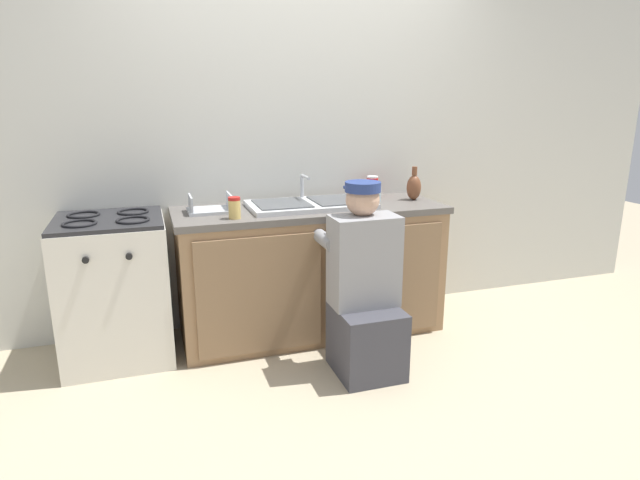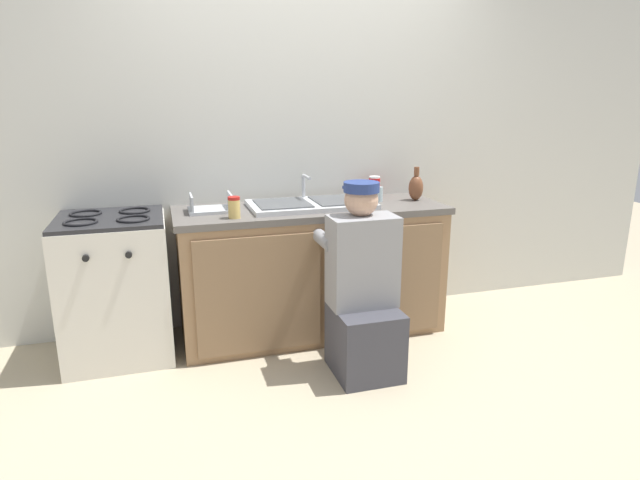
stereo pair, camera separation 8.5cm
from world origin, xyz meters
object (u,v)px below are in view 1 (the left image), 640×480
(stove_range, at_px, (115,289))
(dish_rack_tray, at_px, (211,208))
(condiment_jar, at_px, (234,208))
(soda_cup_red, at_px, (372,187))
(sink_double_basin, at_px, (310,204))
(plumber_person, at_px, (365,295))
(vase_decorative, at_px, (414,187))
(water_glass, at_px, (377,194))

(stove_range, xyz_separation_m, dish_rack_tray, (0.60, 0.04, 0.45))
(condiment_jar, bearing_deg, soda_cup_red, 19.84)
(soda_cup_red, distance_m, condiment_jar, 1.11)
(sink_double_basin, distance_m, plumber_person, 0.77)
(plumber_person, distance_m, soda_cup_red, 1.02)
(vase_decorative, bearing_deg, plumber_person, -134.50)
(sink_double_basin, bearing_deg, condiment_jar, -159.76)
(vase_decorative, height_order, condiment_jar, vase_decorative)
(sink_double_basin, height_order, vase_decorative, vase_decorative)
(soda_cup_red, height_order, dish_rack_tray, soda_cup_red)
(stove_range, bearing_deg, condiment_jar, -15.11)
(sink_double_basin, bearing_deg, soda_cup_red, 19.44)
(dish_rack_tray, bearing_deg, water_glass, 0.46)
(stove_range, relative_size, water_glass, 8.89)
(water_glass, bearing_deg, dish_rack_tray, -179.54)
(sink_double_basin, bearing_deg, stove_range, -179.90)
(soda_cup_red, height_order, vase_decorative, vase_decorative)
(soda_cup_red, height_order, condiment_jar, soda_cup_red)
(condiment_jar, bearing_deg, vase_decorative, 9.07)
(water_glass, xyz_separation_m, dish_rack_tray, (-1.13, -0.01, -0.03))
(water_glass, relative_size, condiment_jar, 0.78)
(sink_double_basin, relative_size, plumber_person, 0.72)
(water_glass, bearing_deg, vase_decorative, -7.59)
(plumber_person, height_order, soda_cup_red, plumber_person)
(vase_decorative, bearing_deg, soda_cup_red, 144.16)
(sink_double_basin, distance_m, vase_decorative, 0.76)
(stove_range, bearing_deg, sink_double_basin, 0.10)
(plumber_person, height_order, dish_rack_tray, plumber_person)
(stove_range, bearing_deg, dish_rack_tray, 3.74)
(water_glass, xyz_separation_m, condiment_jar, (-1.02, -0.24, 0.01))
(soda_cup_red, bearing_deg, condiment_jar, -160.16)
(plumber_person, height_order, condiment_jar, plumber_person)
(sink_double_basin, xyz_separation_m, water_glass, (0.49, 0.05, 0.03))
(condiment_jar, bearing_deg, dish_rack_tray, 115.83)
(stove_range, relative_size, soda_cup_red, 5.85)
(plumber_person, bearing_deg, soda_cup_red, 64.38)
(condiment_jar, bearing_deg, sink_double_basin, 20.24)
(dish_rack_tray, xyz_separation_m, condiment_jar, (0.11, -0.23, 0.04))
(sink_double_basin, distance_m, stove_range, 1.31)
(water_glass, distance_m, condiment_jar, 1.04)
(stove_range, xyz_separation_m, soda_cup_red, (1.75, 0.18, 0.50))
(stove_range, distance_m, vase_decorative, 2.05)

